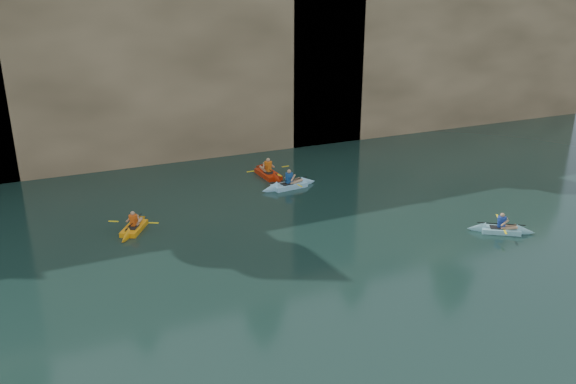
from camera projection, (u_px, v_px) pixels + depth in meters
name	position (u px, v px, depth m)	size (l,w,h in m)	color
cliff	(118.00, 47.00, 37.70)	(70.00, 16.00, 12.00)	tan
cliff_slab_center	(176.00, 61.00, 32.29)	(24.00, 2.40, 11.40)	tan
cliff_slab_east	(448.00, 59.00, 40.61)	(26.00, 2.40, 9.84)	tan
sea_cave_center	(76.00, 144.00, 30.69)	(3.50, 1.00, 3.20)	black
sea_cave_east	(304.00, 110.00, 36.11)	(5.00, 1.00, 4.50)	black
kayaker_orange	(134.00, 228.00, 23.37)	(1.99, 2.75, 1.07)	#FF9D10
kayaker_ltblue_near	(501.00, 229.00, 23.19)	(2.58, 2.08, 1.06)	#7FC3D5
kayaker_red_far	(268.00, 174.00, 30.33)	(2.49, 3.47, 1.27)	red
kayaker_ltblue_mid	(289.00, 185.00, 28.53)	(3.24, 2.38, 1.21)	#98D6FF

